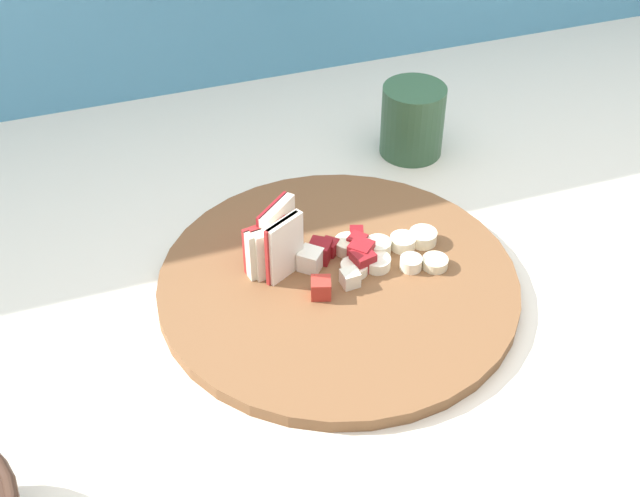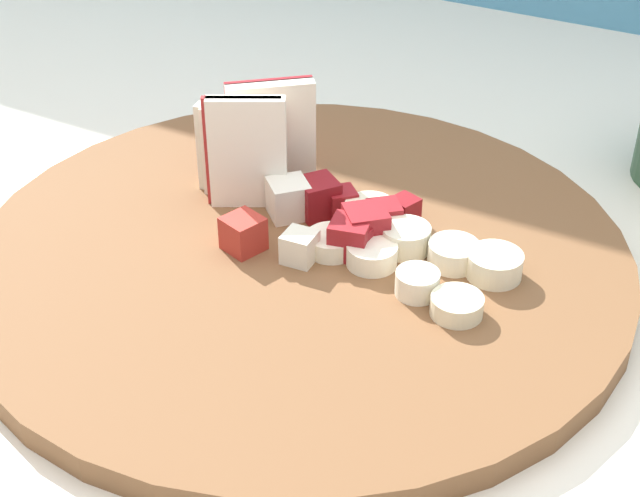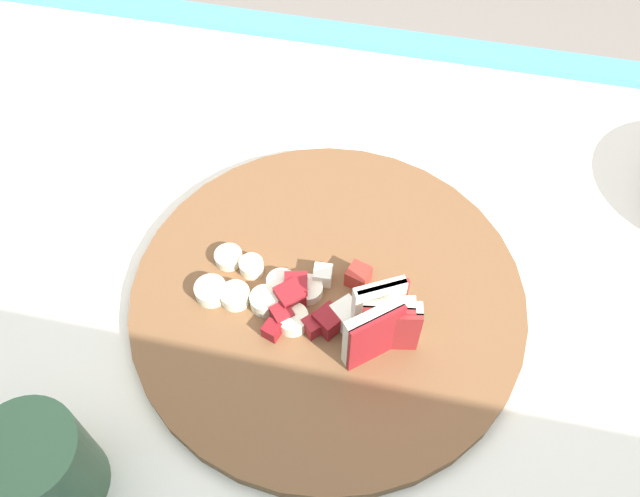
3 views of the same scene
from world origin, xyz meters
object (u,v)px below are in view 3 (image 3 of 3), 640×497
at_px(banana_slice_rows, 259,291).
at_px(small_jar, 43,467).
at_px(apple_wedge_fan, 382,323).
at_px(cutting_board, 328,297).
at_px(apple_dice_pile, 314,302).

xyz_separation_m(banana_slice_rows, small_jar, (0.11, 0.19, 0.02)).
bearing_deg(apple_wedge_fan, cutting_board, -33.99).
relative_size(cutting_board, apple_wedge_fan, 5.38).
distance_m(apple_wedge_fan, apple_dice_pile, 0.07).
xyz_separation_m(apple_wedge_fan, apple_dice_pile, (0.06, -0.02, -0.02)).
bearing_deg(apple_dice_pile, apple_wedge_fan, 162.65).
height_order(banana_slice_rows, small_jar, small_jar).
distance_m(cutting_board, apple_wedge_fan, 0.08).
bearing_deg(apple_dice_pile, small_jar, 49.47).
bearing_deg(banana_slice_rows, apple_wedge_fan, 169.02).
height_order(apple_dice_pile, small_jar, small_jar).
distance_m(apple_dice_pile, small_jar, 0.25).
relative_size(apple_wedge_fan, banana_slice_rows, 0.59).
xyz_separation_m(cutting_board, small_jar, (0.17, 0.21, 0.04)).
bearing_deg(banana_slice_rows, small_jar, 60.12).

